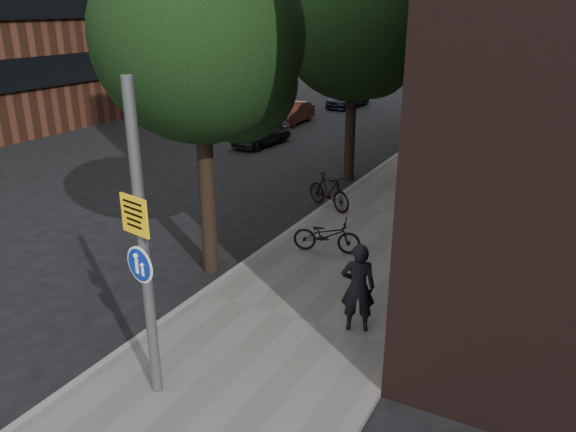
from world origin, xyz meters
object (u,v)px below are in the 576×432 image
Objects in this scene: parked_bike_facade_near at (463,207)px; signpost at (144,247)px; pedestrian at (358,287)px; parked_car_near at (262,133)px.

signpost is at bearing 159.40° from parked_bike_facade_near.
pedestrian is (2.14, 3.19, -1.61)m from signpost.
pedestrian is at bearing 67.35° from signpost.
signpost reaches higher than parked_bike_facade_near.
parked_bike_facade_near is at bearing -24.49° from parked_car_near.
signpost reaches higher than pedestrian.
parked_car_near reaches higher than parked_bike_facade_near.
pedestrian is 0.55× the size of parked_car_near.
signpost is 4.17m from pedestrian.
signpost is 2.80× the size of pedestrian.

